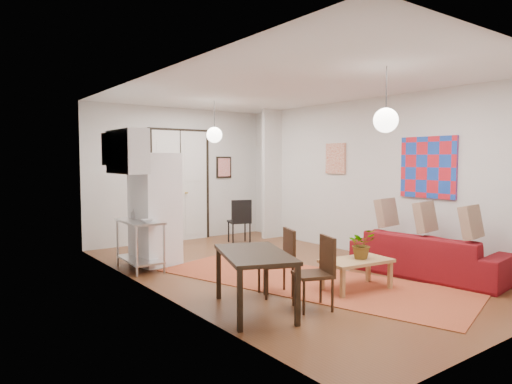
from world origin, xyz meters
TOP-DOWN VIEW (x-y plane):
  - floor at (0.00, 0.00)m, footprint 7.00×7.00m
  - ceiling at (0.00, 0.00)m, footprint 4.20×7.00m
  - wall_back at (0.00, 3.50)m, footprint 4.20×0.02m
  - wall_front at (0.00, -3.50)m, footprint 4.20×0.02m
  - wall_left at (-2.10, 0.00)m, footprint 0.02×7.00m
  - wall_right at (2.10, 0.00)m, footprint 0.02×7.00m
  - double_doors at (0.00, 3.46)m, footprint 1.44×0.06m
  - stub_partition at (1.85, 2.55)m, footprint 0.50×0.10m
  - wall_cabinet at (-1.92, 1.50)m, footprint 0.35×1.00m
  - painting_popart at (2.08, -1.25)m, footprint 0.05×1.00m
  - painting_abstract at (2.08, 0.80)m, footprint 0.05×0.50m
  - poster_back at (1.15, 3.47)m, footprint 0.40×0.03m
  - print_left at (-2.07, 2.00)m, footprint 0.03×0.44m
  - pendant_back at (0.00, 2.00)m, footprint 0.30×0.30m
  - pendant_front at (0.00, -2.00)m, footprint 0.30×0.30m
  - kilim_rug at (-0.08, -0.75)m, footprint 3.03×4.87m
  - sofa at (1.59, -1.60)m, footprint 1.19×2.36m
  - coffee_table at (0.14, -1.45)m, footprint 1.00×0.63m
  - potted_plant at (0.24, -1.45)m, footprint 0.40×0.36m
  - kitchen_counter at (-1.75, 1.46)m, footprint 0.57×1.06m
  - bowl at (-1.75, 1.16)m, footprint 0.20×0.20m
  - soap_bottle at (-1.75, 1.71)m, footprint 0.08×0.08m
  - fridge at (-1.40, 1.63)m, footprint 0.75×0.75m
  - dining_table at (-1.49, -1.33)m, footprint 1.13×1.44m
  - dining_chair_near at (-0.89, -0.90)m, footprint 0.53×0.64m
  - dining_chair_far at (-0.89, -1.60)m, footprint 0.53×0.64m
  - black_side_chair at (0.84, 2.48)m, footprint 0.54×0.55m

SIDE VIEW (x-z plane):
  - floor at x=0.00m, z-range 0.00..0.00m
  - kilim_rug at x=-0.08m, z-range 0.00..0.01m
  - sofa at x=1.59m, z-range 0.00..0.66m
  - coffee_table at x=0.14m, z-range 0.15..0.58m
  - kitchen_counter at x=-1.75m, z-range 0.10..0.89m
  - dining_chair_near at x=-0.89m, z-range 0.06..0.93m
  - dining_chair_far at x=-0.89m, z-range 0.06..0.93m
  - black_side_chair at x=0.84m, z-range 0.08..1.02m
  - dining_table at x=-1.49m, z-range 0.27..0.97m
  - potted_plant at x=0.24m, z-range 0.42..0.83m
  - bowl at x=-1.75m, z-range 0.80..0.84m
  - soap_bottle at x=-1.75m, z-range 0.80..0.96m
  - fridge at x=-1.40m, z-range 0.00..1.88m
  - double_doors at x=0.00m, z-range -0.05..2.45m
  - wall_back at x=0.00m, z-range 0.00..2.90m
  - wall_front at x=0.00m, z-range 0.00..2.90m
  - wall_left at x=-2.10m, z-range 0.00..2.90m
  - wall_right at x=2.10m, z-range 0.00..2.90m
  - stub_partition at x=1.85m, z-range 0.00..2.90m
  - poster_back at x=1.15m, z-range 1.35..1.85m
  - painting_popart at x=2.08m, z-range 1.15..2.15m
  - painting_abstract at x=2.08m, z-range 1.50..2.10m
  - wall_cabinet at x=-1.92m, z-range 1.55..2.25m
  - print_left at x=-2.07m, z-range 1.68..2.22m
  - pendant_back at x=0.00m, z-range 1.85..2.65m
  - pendant_front at x=0.00m, z-range 1.85..2.65m
  - ceiling at x=0.00m, z-range 2.89..2.91m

